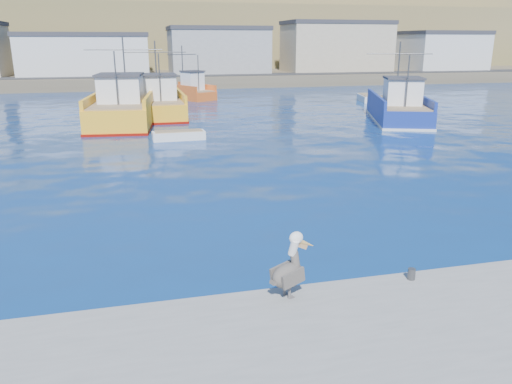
% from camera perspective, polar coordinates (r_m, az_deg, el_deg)
% --- Properties ---
extents(ground, '(260.00, 260.00, 0.00)m').
position_cam_1_polar(ground, '(15.75, 1.17, -7.33)').
color(ground, navy).
rests_on(ground, ground).
extents(dock_bollards, '(36.20, 0.20, 0.30)m').
position_cam_1_polar(dock_bollards, '(12.73, 7.87, -10.41)').
color(dock_bollards, '#4C4C4C').
rests_on(dock_bollards, dock).
extents(far_shore, '(200.00, 81.00, 24.00)m').
position_cam_1_polar(far_shore, '(123.16, -12.72, 17.63)').
color(far_shore, brown).
rests_on(far_shore, ground).
extents(trawler_yellow_a, '(6.43, 14.40, 6.85)m').
position_cam_1_polar(trawler_yellow_a, '(43.15, -14.75, 9.29)').
color(trawler_yellow_a, yellow).
rests_on(trawler_yellow_a, ground).
extents(trawler_yellow_b, '(5.59, 11.80, 6.58)m').
position_cam_1_polar(trawler_yellow_b, '(46.59, -11.04, 9.90)').
color(trawler_yellow_b, yellow).
rests_on(trawler_yellow_b, ground).
extents(trawler_blue, '(7.55, 11.99, 6.52)m').
position_cam_1_polar(trawler_blue, '(44.29, 15.94, 9.19)').
color(trawler_blue, navy).
rests_on(trawler_blue, ground).
extents(boat_orange, '(6.20, 8.07, 5.99)m').
position_cam_1_polar(boat_orange, '(59.68, -7.71, 11.46)').
color(boat_orange, '#DE5B1F').
rests_on(boat_orange, ground).
extents(skiff_mid, '(3.57, 1.37, 0.77)m').
position_cam_1_polar(skiff_mid, '(34.63, -8.82, 6.32)').
color(skiff_mid, silver).
rests_on(skiff_mid, ground).
extents(skiff_far, '(2.41, 4.46, 0.92)m').
position_cam_1_polar(skiff_far, '(58.21, 12.58, 10.38)').
color(skiff_far, silver).
rests_on(skiff_far, ground).
extents(pelican, '(1.29, 0.82, 1.63)m').
position_cam_1_polar(pelican, '(12.13, 3.88, -8.86)').
color(pelican, '#595451').
rests_on(pelican, dock).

